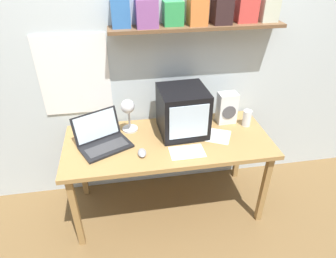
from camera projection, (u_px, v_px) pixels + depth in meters
ground_plane at (168, 205)px, 2.70m from camera, size 12.00×12.00×0.00m
back_wall at (160, 48)px, 2.32m from camera, size 5.60×0.24×2.60m
corner_desk at (168, 146)px, 2.35m from camera, size 1.59×0.68×0.71m
crt_monitor at (183, 111)px, 2.32m from camera, size 0.37×0.38×0.37m
laptop at (102, 138)px, 2.24m from camera, size 0.45×0.41×0.23m
desk_lamp at (128, 110)px, 2.29m from camera, size 0.13×0.18×0.30m
juice_glass at (247, 119)px, 2.47m from camera, size 0.07×0.07×0.14m
space_heater at (227, 108)px, 2.48m from camera, size 0.16×0.12×0.26m
computer_mouse at (142, 153)px, 2.15m from camera, size 0.06×0.11×0.03m
loose_paper_near_laptop at (218, 136)px, 2.36m from camera, size 0.26×0.26×0.00m
open_notebook at (187, 152)px, 2.18m from camera, size 0.25×0.16×0.00m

